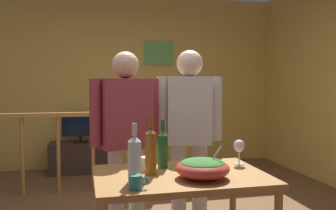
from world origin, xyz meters
TOP-DOWN VIEW (x-y plane):
  - back_wall at (0.00, 2.72)m, footprint 5.30×0.10m
  - framed_picture at (0.71, 2.66)m, footprint 0.48×0.03m
  - stair_railing at (-0.56, 1.38)m, footprint 2.92×0.10m
  - tv_console at (-0.53, 2.37)m, footprint 0.90×0.40m
  - flat_screen_tv at (-0.53, 2.34)m, footprint 0.53×0.12m
  - serving_table at (0.13, -0.84)m, footprint 1.11×0.76m
  - salad_bowl at (0.24, -0.98)m, footprint 0.34×0.34m
  - wine_glass at (0.61, -0.69)m, footprint 0.08×0.08m
  - wine_bottle_green at (0.05, -0.66)m, footprint 0.07×0.07m
  - wine_bottle_amber at (-0.06, -0.82)m, footprint 0.07×0.07m
  - wine_bottle_clear at (-0.19, -0.97)m, footprint 0.08×0.08m
  - mug_white at (-0.07, -0.70)m, footprint 0.12×0.08m
  - mug_teal at (-0.20, -1.12)m, footprint 0.11×0.08m
  - person_standing_left at (-0.14, -0.12)m, footprint 0.59×0.31m
  - person_standing_right at (0.40, -0.12)m, footprint 0.54×0.30m

SIDE VIEW (x-z plane):
  - tv_console at x=-0.53m, z-range 0.00..0.44m
  - stair_railing at x=-0.56m, z-range 0.11..1.13m
  - serving_table at x=0.13m, z-range 0.29..1.03m
  - flat_screen_tv at x=-0.53m, z-range 0.48..0.87m
  - mug_teal at x=-0.20m, z-range 0.74..0.83m
  - mug_white at x=-0.07m, z-range 0.74..0.84m
  - salad_bowl at x=0.24m, z-range 0.71..0.91m
  - wine_glass at x=0.61m, z-range 0.78..0.96m
  - wine_bottle_green at x=0.05m, z-range 0.71..1.05m
  - wine_bottle_clear at x=-0.19m, z-range 0.71..1.07m
  - wine_bottle_amber at x=-0.06m, z-range 0.71..1.09m
  - person_standing_left at x=-0.14m, z-range 0.14..1.73m
  - person_standing_right at x=0.40m, z-range 0.14..1.75m
  - back_wall at x=0.00m, z-range 0.00..2.69m
  - framed_picture at x=0.71m, z-range 1.61..1.98m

